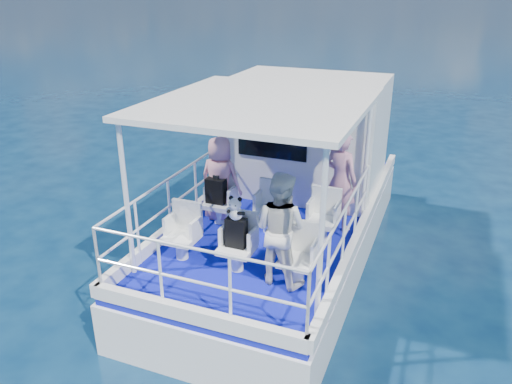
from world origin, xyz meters
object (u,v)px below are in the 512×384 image
at_px(backpack_center, 236,233).
at_px(panda, 236,208).
at_px(passenger_stbd_aft, 280,229).
at_px(passenger_port_fwd, 220,179).

xyz_separation_m(backpack_center, panda, (0.01, -0.02, 0.39)).
bearing_deg(backpack_center, passenger_stbd_aft, -3.59).
distance_m(passenger_stbd_aft, panda, 0.67).
distance_m(passenger_stbd_aft, backpack_center, 0.69).
bearing_deg(panda, passenger_port_fwd, 122.68).
bearing_deg(passenger_stbd_aft, panda, 8.66).
bearing_deg(backpack_center, panda, -73.45).
distance_m(passenger_port_fwd, backpack_center, 1.71).
bearing_deg(backpack_center, passenger_port_fwd, 122.88).
bearing_deg(passenger_port_fwd, backpack_center, 123.73).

